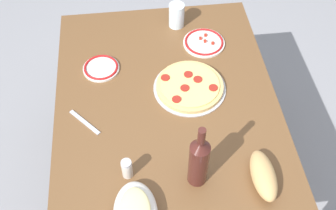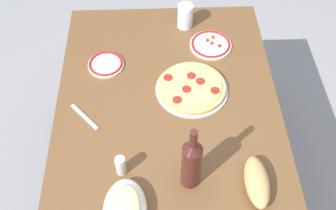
{
  "view_description": "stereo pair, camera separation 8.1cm",
  "coord_description": "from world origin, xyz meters",
  "views": [
    {
      "loc": [
        -1.01,
        0.12,
        2.02
      ],
      "look_at": [
        0.0,
        0.0,
        0.73
      ],
      "focal_mm": 43.26,
      "sensor_mm": 36.0,
      "label": 1
    },
    {
      "loc": [
        -1.02,
        0.04,
        2.02
      ],
      "look_at": [
        0.0,
        0.0,
        0.73
      ],
      "focal_mm": 43.26,
      "sensor_mm": 36.0,
      "label": 2
    }
  ],
  "objects": [
    {
      "name": "side_plate_far",
      "position": [
        0.37,
        -0.21,
        0.71
      ],
      "size": [
        0.2,
        0.2,
        0.02
      ],
      "color": "white",
      "rests_on": "dining_table"
    },
    {
      "name": "side_plate_near",
      "position": [
        0.26,
        0.27,
        0.71
      ],
      "size": [
        0.16,
        0.16,
        0.02
      ],
      "color": "white",
      "rests_on": "dining_table"
    },
    {
      "name": "fork_left",
      "position": [
        -0.03,
        0.34,
        0.7
      ],
      "size": [
        0.14,
        0.13,
        0.0
      ],
      "primitive_type": "cube",
      "rotation": [
        0.0,
        0.0,
        3.87
      ],
      "color": "#B7B7BC",
      "rests_on": "dining_table"
    },
    {
      "name": "bread_loaf",
      "position": [
        -0.36,
        -0.3,
        0.74
      ],
      "size": [
        0.2,
        0.09,
        0.08
      ],
      "primitive_type": "ellipsoid",
      "color": "tan",
      "rests_on": "dining_table"
    },
    {
      "name": "pepperoni_pizza",
      "position": [
        0.1,
        -0.11,
        0.72
      ],
      "size": [
        0.31,
        0.31,
        0.03
      ],
      "color": "#B7B7BC",
      "rests_on": "dining_table"
    },
    {
      "name": "spice_shaker",
      "position": [
        -0.28,
        0.18,
        0.74
      ],
      "size": [
        0.04,
        0.04,
        0.09
      ],
      "color": "silver",
      "rests_on": "dining_table"
    },
    {
      "name": "wine_bottle",
      "position": [
        -0.33,
        -0.07,
        0.83
      ],
      "size": [
        0.07,
        0.07,
        0.31
      ],
      "color": "#471E19",
      "rests_on": "dining_table"
    },
    {
      "name": "dining_table",
      "position": [
        0.0,
        0.0,
        0.59
      ],
      "size": [
        1.31,
        0.93,
        0.7
      ],
      "color": "brown",
      "rests_on": "ground"
    },
    {
      "name": "water_glass",
      "position": [
        0.52,
        -0.1,
        0.76
      ],
      "size": [
        0.07,
        0.07,
        0.12
      ],
      "primitive_type": "cylinder",
      "color": "silver",
      "rests_on": "dining_table"
    },
    {
      "name": "ground_plane",
      "position": [
        0.0,
        0.0,
        0.0
      ],
      "size": [
        8.0,
        8.0,
        0.0
      ],
      "primitive_type": "plane",
      "color": "gray",
      "rests_on": "ground"
    }
  ]
}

